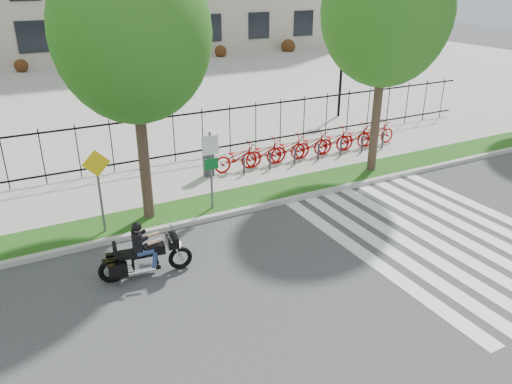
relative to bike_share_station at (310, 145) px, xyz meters
name	(u,v)px	position (x,y,z in m)	size (l,w,h in m)	color
ground	(300,280)	(-5.03, -7.20, -0.66)	(120.00, 120.00, 0.00)	#37383A
curb	(230,213)	(-5.03, -3.10, -0.59)	(60.00, 0.20, 0.15)	#A4A29B
grass_verge	(219,203)	(-5.03, -2.25, -0.59)	(60.00, 1.50, 0.15)	#144912
sidewalk	(192,178)	(-5.03, 0.25, -0.59)	(60.00, 3.50, 0.15)	gray
plaza	(95,89)	(-5.03, 17.80, -0.61)	(80.00, 34.00, 0.10)	gray
crosswalk_stripes	(441,236)	(-0.21, -7.20, -0.66)	(5.70, 8.00, 0.01)	silver
iron_fence	(174,137)	(-5.03, 2.00, 0.49)	(30.00, 0.06, 2.00)	black
lamp_post_right	(342,56)	(4.97, 4.80, 2.54)	(1.06, 0.70, 4.25)	black
street_tree_1	(132,32)	(-7.37, -2.25, 4.91)	(4.29, 4.29, 7.90)	#39271F
street_tree_2	(387,11)	(1.31, -2.25, 5.18)	(4.45, 4.45, 8.26)	#39271F
bike_share_station	(310,145)	(0.00, 0.00, 0.00)	(8.95, 0.88, 1.50)	#2D2D33
sign_pole_regulatory	(211,161)	(-5.42, -2.62, 1.08)	(0.50, 0.09, 2.50)	#59595B
sign_pole_warning	(98,180)	(-8.79, -2.62, 1.08)	(0.78, 0.09, 2.49)	#59595B
motorcycle_rider	(145,254)	(-8.33, -5.18, -0.06)	(2.35, 0.80, 1.81)	black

